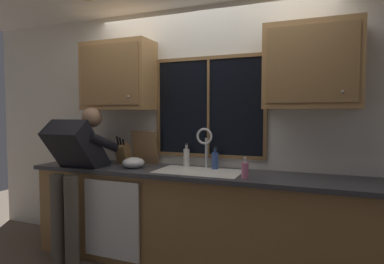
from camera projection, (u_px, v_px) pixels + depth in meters
back_wall at (210, 132)px, 3.31m from camera, size 5.76×0.12×2.55m
window_glass at (209, 107)px, 3.23m from camera, size 1.10×0.02×0.95m
window_frame_top at (209, 58)px, 3.20m from camera, size 1.17×0.02×0.04m
window_frame_bottom at (208, 156)px, 3.25m from camera, size 1.17×0.02×0.04m
window_frame_left at (158, 108)px, 3.43m from camera, size 0.03×0.02×0.95m
window_frame_right at (265, 107)px, 3.01m from camera, size 0.03×0.02×0.95m
window_mullion_center at (208, 107)px, 3.22m from camera, size 0.02×0.02×0.95m
lower_cabinet_run at (198, 221)px, 3.04m from camera, size 3.36×0.58×0.88m
countertop at (197, 173)px, 2.99m from camera, size 3.42×0.62×0.04m
dishwasher_front at (111, 220)px, 3.02m from camera, size 0.60×0.02×0.74m
upper_cabinet_left at (118, 76)px, 3.42m from camera, size 0.78×0.36×0.72m
upper_cabinet_right at (311, 66)px, 2.70m from camera, size 0.78×0.36×0.72m
sink at (199, 182)px, 3.00m from camera, size 0.80×0.46×0.21m
faucet at (206, 143)px, 3.15m from camera, size 0.18×0.09×0.40m
person_standing at (76, 165)px, 3.16m from camera, size 0.53×0.70×1.52m
knife_block at (123, 154)px, 3.44m from camera, size 0.12×0.18×0.32m
cutting_board at (145, 147)px, 3.44m from camera, size 0.30×0.09×0.36m
mixing_bowl at (133, 163)px, 3.19m from camera, size 0.22×0.22×0.11m
soap_dispenser at (245, 170)px, 2.66m from camera, size 0.06×0.07×0.18m
bottle_green_glass at (215, 160)px, 3.11m from camera, size 0.07×0.07×0.21m
bottle_tall_clear at (187, 157)px, 3.25m from camera, size 0.06×0.06×0.24m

